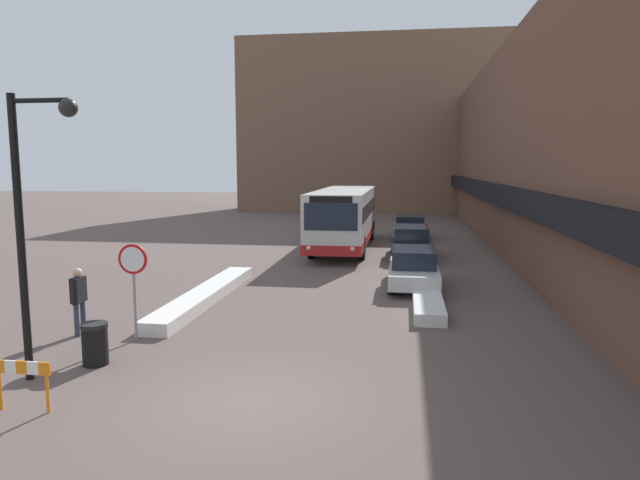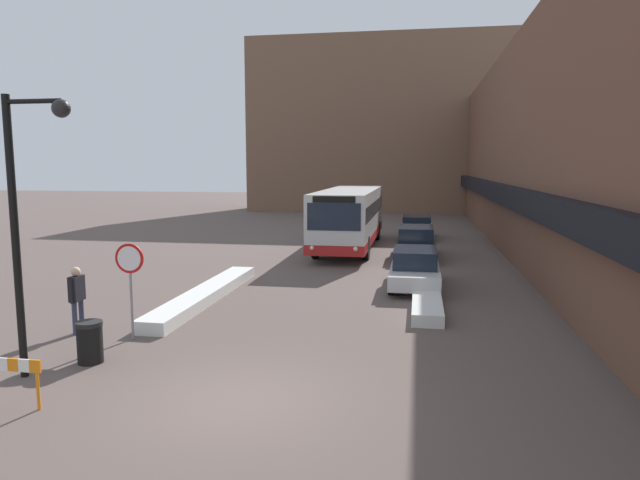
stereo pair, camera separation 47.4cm
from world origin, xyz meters
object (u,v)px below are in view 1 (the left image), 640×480
at_px(parked_car_middle, 411,241).
at_px(construction_barricade, 23,376).
at_px(pedestrian, 79,295).
at_px(trash_bin, 95,344).
at_px(parked_car_front, 414,268).
at_px(street_lamp, 32,204).
at_px(parked_car_back, 410,227).
at_px(stop_sign, 133,271).
at_px(city_bus, 345,216).

xyz_separation_m(parked_car_middle, construction_barricade, (-7.14, -18.77, -0.08)).
xyz_separation_m(pedestrian, trash_bin, (1.59, -2.03, -0.59)).
xyz_separation_m(parked_car_front, pedestrian, (-8.74, -7.39, 0.37)).
bearing_deg(street_lamp, parked_car_back, 72.62).
bearing_deg(construction_barricade, trash_bin, 90.34).
xyz_separation_m(pedestrian, construction_barricade, (1.60, -4.49, -0.40)).
bearing_deg(parked_car_front, trash_bin, -127.21).
relative_size(parked_car_front, trash_bin, 4.64).
relative_size(trash_bin, construction_barricade, 0.86).
xyz_separation_m(parked_car_back, stop_sign, (-7.07, -21.95, 1.12)).
height_order(stop_sign, trash_bin, stop_sign).
bearing_deg(parked_car_back, parked_car_front, -90.00).
bearing_deg(parked_car_back, trash_bin, -106.77).
bearing_deg(parked_car_middle, pedestrian, -121.47).
xyz_separation_m(trash_bin, construction_barricade, (0.01, -2.46, 0.19)).
height_order(city_bus, parked_car_back, city_bus).
relative_size(parked_car_back, stop_sign, 1.72).
bearing_deg(stop_sign, trash_bin, -92.56).
bearing_deg(trash_bin, parked_car_middle, 66.33).
bearing_deg(pedestrian, street_lamp, 16.68).
height_order(parked_car_front, stop_sign, stop_sign).
height_order(parked_car_middle, parked_car_back, parked_car_middle).
height_order(pedestrian, construction_barricade, pedestrian).
bearing_deg(pedestrian, construction_barricade, 18.26).
xyz_separation_m(parked_car_front, parked_car_middle, (-0.00, 6.89, 0.05)).
bearing_deg(stop_sign, construction_barricade, -90.88).
xyz_separation_m(stop_sign, trash_bin, (-0.08, -1.78, -1.32)).
relative_size(city_bus, stop_sign, 4.81).
relative_size(parked_car_middle, pedestrian, 2.74).
distance_m(city_bus, parked_car_back, 6.18).
bearing_deg(city_bus, parked_car_front, -69.41).
bearing_deg(city_bus, trash_bin, -100.99).
relative_size(parked_car_back, pedestrian, 2.40).
distance_m(parked_car_front, pedestrian, 11.45).
relative_size(parked_car_front, parked_car_middle, 0.90).
height_order(city_bus, pedestrian, city_bus).
xyz_separation_m(city_bus, parked_car_middle, (3.51, -2.44, -0.98)).
height_order(parked_car_front, construction_barricade, parked_car_front).
relative_size(stop_sign, construction_barricade, 2.25).
bearing_deg(trash_bin, stop_sign, 87.44).
height_order(parked_car_back, construction_barricade, parked_car_back).
distance_m(stop_sign, construction_barricade, 4.39).
bearing_deg(pedestrian, city_bus, 161.22).
distance_m(stop_sign, pedestrian, 1.84).
distance_m(parked_car_front, stop_sign, 10.46).
height_order(parked_car_front, street_lamp, street_lamp).
bearing_deg(street_lamp, trash_bin, 59.55).
height_order(parked_car_middle, trash_bin, parked_car_middle).
height_order(parked_car_middle, stop_sign, stop_sign).
xyz_separation_m(parked_car_back, street_lamp, (-7.75, -24.74, 2.97)).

